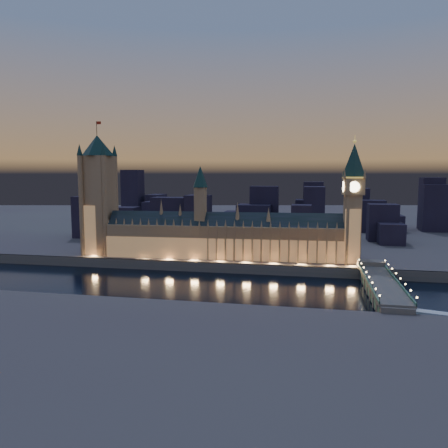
% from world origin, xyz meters
% --- Properties ---
extents(ground_plane, '(2000.00, 2000.00, 0.00)m').
position_xyz_m(ground_plane, '(0.00, 0.00, 0.00)').
color(ground_plane, black).
rests_on(ground_plane, ground).
extents(north_bank, '(2000.00, 960.00, 8.00)m').
position_xyz_m(north_bank, '(0.00, 520.00, 4.00)').
color(north_bank, '#443740').
rests_on(north_bank, ground).
extents(embankment_wall, '(2000.00, 2.50, 8.00)m').
position_xyz_m(embankment_wall, '(0.00, 41.00, 4.00)').
color(embankment_wall, '#4A514F').
rests_on(embankment_wall, ground).
extents(palace_of_westminster, '(202.00, 28.82, 78.00)m').
position_xyz_m(palace_of_westminster, '(2.26, 61.74, 26.37)').
color(palace_of_westminster, '#9A7346').
rests_on(palace_of_westminster, north_bank).
extents(victoria_tower, '(31.68, 31.68, 117.10)m').
position_xyz_m(victoria_tower, '(-110.00, 61.92, 66.02)').
color(victoria_tower, '#9A7346').
rests_on(victoria_tower, north_bank).
extents(elizabeth_tower, '(18.00, 18.00, 101.57)m').
position_xyz_m(elizabeth_tower, '(108.00, 61.92, 64.47)').
color(elizabeth_tower, '#9A7346').
rests_on(elizabeth_tower, north_bank).
extents(westminster_bridge, '(19.57, 113.00, 15.90)m').
position_xyz_m(westminster_bridge, '(121.33, -3.44, 5.98)').
color(westminster_bridge, '#4A514F').
rests_on(westminster_bridge, ground).
extents(river_boat, '(45.47, 21.17, 4.50)m').
position_xyz_m(river_boat, '(141.33, -49.16, 1.56)').
color(river_boat, '#4A514F').
rests_on(river_boat, ground).
extents(city_backdrop, '(464.58, 215.63, 77.08)m').
position_xyz_m(city_backdrop, '(31.90, 246.24, 30.80)').
color(city_backdrop, black).
rests_on(city_backdrop, north_bank).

